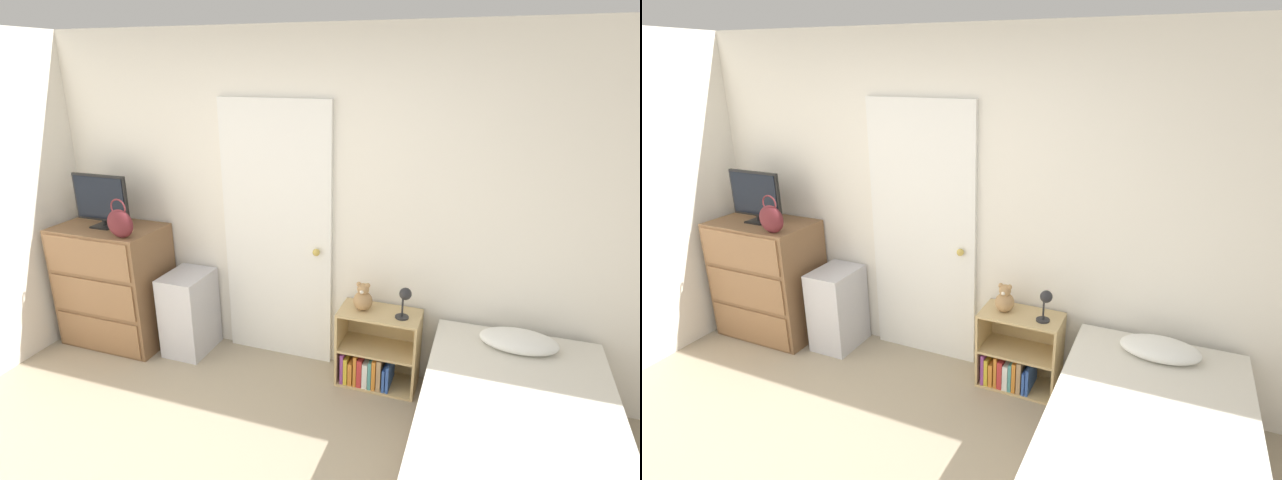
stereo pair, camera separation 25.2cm
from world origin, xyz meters
The scene contains 10 objects.
wall_back centered at (0.00, 2.00, 1.27)m, with size 10.00×0.06×2.55m.
door_closed centered at (-0.25, 1.94, 1.03)m, with size 0.89×0.09×2.06m.
dresser centered at (-1.65, 1.68, 0.52)m, with size 0.87×0.53×1.03m.
tv centered at (-1.67, 1.68, 1.26)m, with size 0.51×0.16×0.43m.
handbag centered at (-1.35, 1.50, 1.15)m, with size 0.23×0.10×0.31m.
storage_bin centered at (-0.97, 1.73, 0.34)m, with size 0.33×0.42×0.69m.
bookshelf centered at (0.59, 1.79, 0.22)m, with size 0.59×0.31×0.59m.
teddy_bear centered at (0.49, 1.79, 0.69)m, with size 0.14×0.14×0.21m.
desk_lamp centered at (0.80, 1.75, 0.76)m, with size 0.11×0.10×0.24m.
bed centered at (1.55, 1.05, 0.28)m, with size 1.08×1.80×0.66m.
Camera 2 is at (1.52, -1.30, 2.28)m, focal length 28.00 mm.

